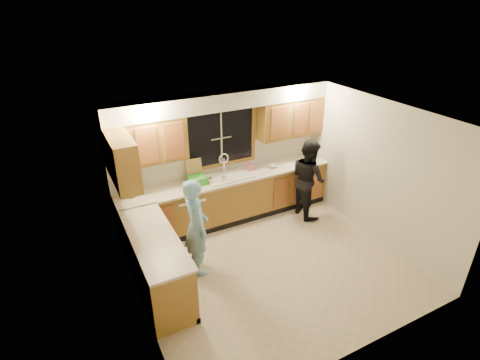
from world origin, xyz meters
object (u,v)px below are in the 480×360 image
sink (228,179)px  woman (308,178)px  knife_block (132,192)px  soap_bottle (250,166)px  dish_crate (197,180)px  bowl (273,166)px  dishwasher (188,211)px  man (196,227)px  stove (168,288)px

sink → woman: 1.56m
knife_block → soap_bottle: size_ratio=1.14×
woman → dish_crate: 2.17m
soap_bottle → bowl: size_ratio=0.94×
dishwasher → woman: (2.31, -0.52, 0.38)m
bowl → sink: bearing=179.3°
sink → soap_bottle: size_ratio=4.73×
man → soap_bottle: 2.01m
sink → stove: 2.60m
sink → dish_crate: (-0.63, -0.00, 0.13)m
sink → soap_bottle: sink is taller
dishwasher → knife_block: knife_block is taller
woman → bowl: 0.73m
sink → dishwasher: sink is taller
sink → knife_block: size_ratio=4.14×
dishwasher → woman: bearing=-12.7°
stove → bowl: size_ratio=4.64×
man → soap_bottle: man is taller
man → knife_block: (-0.69, 1.19, 0.22)m
dishwasher → bowl: (1.83, 0.00, 0.53)m
dishwasher → bowl: bowl is taller
stove → woman: woman is taller
sink → bowl: bearing=-0.7°
knife_block → soap_bottle: (2.29, 0.02, -0.01)m
knife_block → dish_crate: bearing=-29.8°
sink → knife_block: sink is taller
knife_block → woman: bearing=-37.5°
dish_crate → knife_block: bearing=177.6°
sink → dish_crate: size_ratio=2.79×
man → dishwasher: bearing=-8.3°
stove → dish_crate: dish_crate is taller
knife_block → bowl: 2.76m
sink → dishwasher: (-0.85, -0.01, -0.45)m
dish_crate → bowl: dish_crate is taller
sink → dish_crate: 0.64m
sink → soap_bottle: (0.50, 0.07, 0.15)m
dishwasher → dish_crate: dish_crate is taller
stove → woman: size_ratio=0.57×
dishwasher → knife_block: size_ratio=3.95×
dish_crate → soap_bottle: bearing=3.4°
woman → dish_crate: (-2.09, 0.53, 0.20)m
man → bowl: man is taller
man → woman: bearing=-72.7°
sink → knife_block: 1.79m
bowl → stove: bearing=-146.9°
stove → bowl: bowl is taller
woman → knife_block: (-3.25, 0.58, 0.24)m
man → dish_crate: bearing=-18.2°
knife_block → dish_crate: size_ratio=0.67×
sink → soap_bottle: 0.53m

